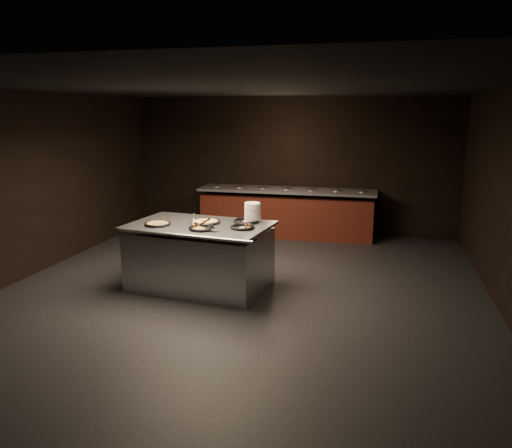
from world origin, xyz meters
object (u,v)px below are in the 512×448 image
(plate_stack, at_px, (252,212))
(pan_veggie_whole, at_px, (158,224))
(pan_cheese_whole, at_px, (206,222))
(serving_counter, at_px, (200,258))

(plate_stack, distance_m, pan_veggie_whole, 1.40)
(pan_cheese_whole, bearing_deg, serving_counter, -126.33)
(plate_stack, height_order, pan_veggie_whole, plate_stack)
(plate_stack, bearing_deg, pan_veggie_whole, -156.41)
(plate_stack, relative_size, pan_cheese_whole, 0.66)
(serving_counter, xyz_separation_m, pan_cheese_whole, (0.07, 0.10, 0.53))
(plate_stack, bearing_deg, serving_counter, -153.98)
(serving_counter, relative_size, plate_stack, 7.59)
(pan_veggie_whole, bearing_deg, plate_stack, 23.59)
(pan_veggie_whole, xyz_separation_m, pan_cheese_whole, (0.63, 0.30, 0.00))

